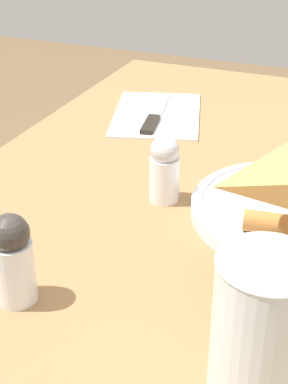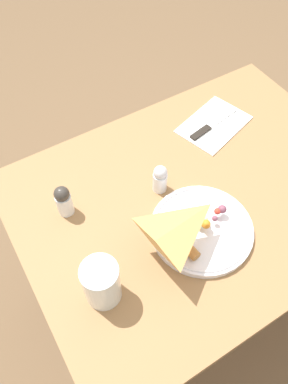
% 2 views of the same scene
% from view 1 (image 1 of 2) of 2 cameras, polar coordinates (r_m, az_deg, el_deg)
% --- Properties ---
extents(dining_table, '(0.93, 0.68, 0.74)m').
position_cam_1_polar(dining_table, '(0.85, 7.86, -6.63)').
color(dining_table, olive).
rests_on(dining_table, ground_plane).
extents(milk_glass, '(0.08, 0.08, 0.12)m').
position_cam_1_polar(milk_glass, '(0.46, 11.38, -12.82)').
color(milk_glass, white).
rests_on(milk_glass, dining_table).
extents(napkin_folded, '(0.24, 0.19, 0.00)m').
position_cam_1_polar(napkin_folded, '(0.99, 1.27, 7.52)').
color(napkin_folded, white).
rests_on(napkin_folded, dining_table).
extents(butter_knife, '(0.19, 0.05, 0.01)m').
position_cam_1_polar(butter_knife, '(0.98, 1.17, 7.59)').
color(butter_knife, black).
rests_on(butter_knife, napkin_folded).
extents(salt_shaker, '(0.04, 0.04, 0.08)m').
position_cam_1_polar(salt_shaker, '(0.71, 2.01, 2.23)').
color(salt_shaker, white).
rests_on(salt_shaker, dining_table).
extents(pepper_shaker, '(0.04, 0.04, 0.09)m').
position_cam_1_polar(pepper_shaker, '(0.56, -12.60, -6.33)').
color(pepper_shaker, white).
rests_on(pepper_shaker, dining_table).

